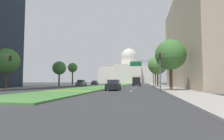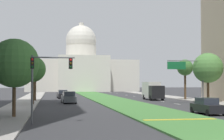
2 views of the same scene
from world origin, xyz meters
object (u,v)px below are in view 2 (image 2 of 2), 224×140
capitol_building (81,70)px  street_tree_left_near (14,63)px  street_tree_right_far (185,68)px  box_truck_delivery (153,90)px  traffic_light_near_left (44,74)px  overhead_guide_sign (189,72)px  sedan_lead_stopped (207,106)px  street_tree_left_far (35,67)px  sedan_distant (62,94)px  street_tree_right_mid (208,68)px  street_tree_left_mid (33,69)px  sedan_midblock (69,98)px

capitol_building → street_tree_left_near: 91.74m
street_tree_right_far → box_truck_delivery: street_tree_right_far is taller
traffic_light_near_left → street_tree_right_far: bearing=52.6°
overhead_guide_sign → street_tree_left_near: size_ratio=0.93×
overhead_guide_sign → street_tree_left_near: street_tree_left_near is taller
street_tree_left_near → sedan_lead_stopped: bearing=2.2°
overhead_guide_sign → street_tree_left_far: (-22.70, 10.29, 1.04)m
street_tree_left_far → sedan_distant: (4.79, 9.19, -4.92)m
street_tree_right_far → sedan_distant: (-21.11, 9.79, -4.87)m
traffic_light_near_left → box_truck_delivery: (18.31, 32.71, -2.12)m
capitol_building → street_tree_right_mid: bearing=-80.0°
traffic_light_near_left → street_tree_left_mid: (-2.03, 22.43, 1.14)m
overhead_guide_sign → sedan_lead_stopped: bearing=-106.7°
street_tree_right_mid → street_tree_left_far: (-25.85, 9.74, 0.41)m
overhead_guide_sign → sedan_distant: overhead_guide_sign is taller
street_tree_right_far → sedan_distant: 23.77m
street_tree_left_near → street_tree_left_far: street_tree_left_far is taller
traffic_light_near_left → street_tree_right_mid: size_ratio=0.69×
overhead_guide_sign → street_tree_left_far: size_ratio=0.89×
street_tree_right_far → street_tree_left_mid: bearing=-161.5°
sedan_midblock → sedan_distant: 15.30m
street_tree_right_far → street_tree_right_mid: bearing=-90.3°
traffic_light_near_left → street_tree_left_far: 31.78m
street_tree_left_far → sedan_lead_stopped: 32.18m
street_tree_right_mid → traffic_light_near_left: bearing=-137.3°
sedan_distant → box_truck_delivery: (15.67, -8.13, 0.90)m
street_tree_left_far → sedan_lead_stopped: (17.91, -26.27, -4.92)m
street_tree_right_mid → capitol_building: bearing=100.0°
capitol_building → box_truck_delivery: capitol_building is taller
capitol_building → street_tree_left_far: (-12.95, -63.74, -1.67)m
street_tree_left_near → street_tree_left_mid: 17.77m
street_tree_left_far → sedan_lead_stopped: street_tree_left_far is taller
capitol_building → street_tree_right_mid: size_ratio=4.98×
overhead_guide_sign → street_tree_left_mid: 22.61m
capitol_building → box_truck_delivery: 63.38m
traffic_light_near_left → sedan_distant: 41.04m
sedan_midblock → box_truck_delivery: (15.20, 7.16, 0.85)m
street_tree_right_far → sedan_distant: size_ratio=1.53×
street_tree_right_mid → sedan_distant: size_ratio=1.62×
overhead_guide_sign → sedan_distant: 26.75m
street_tree_right_mid → sedan_midblock: 21.39m
street_tree_left_far → sedan_lead_stopped: bearing=-55.7°
street_tree_right_mid → sedan_midblock: (-20.60, 3.64, -4.46)m
traffic_light_near_left → sedan_lead_stopped: traffic_light_near_left is taller
street_tree_left_near → street_tree_left_mid: street_tree_left_near is taller
street_tree_right_mid → street_tree_right_far: street_tree_right_mid is taller
capitol_building → sedan_lead_stopped: capitol_building is taller
traffic_light_near_left → street_tree_left_far: bearing=93.9°
traffic_light_near_left → street_tree_left_near: size_ratio=0.74×
street_tree_left_near → sedan_lead_stopped: street_tree_left_near is taller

